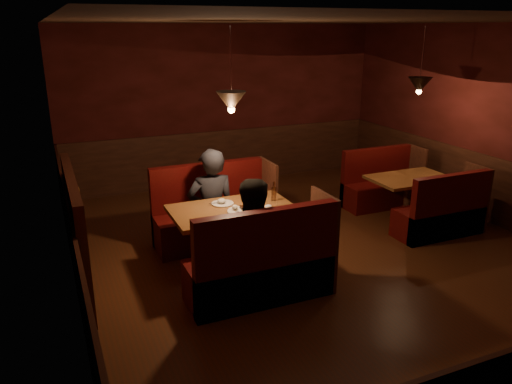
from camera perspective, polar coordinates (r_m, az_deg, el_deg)
name	(u,v)px	position (r m, az deg, el deg)	size (l,w,h in m)	color
room	(299,178)	(6.22, 4.92, 1.61)	(6.02, 7.02, 2.92)	#4B2917
main_table	(234,222)	(6.01, -2.50, -3.46)	(1.47, 0.89, 1.03)	brown
main_bench_far	(214,219)	(6.84, -4.83, -3.04)	(1.61, 0.58, 1.10)	#370908
main_bench_near	(264,270)	(5.42, 0.88, -8.95)	(1.61, 0.58, 1.10)	#370908
second_table	(409,188)	(7.95, 17.10, 0.43)	(1.20, 0.77, 0.68)	brown
second_bench_far	(381,187)	(8.55, 14.06, 0.53)	(1.33, 0.50, 0.95)	#370908
second_bench_near	(443,216)	(7.53, 20.59, -2.55)	(1.33, 0.50, 0.95)	#370908
diner_a	(211,188)	(6.41, -5.16, 0.43)	(0.64, 0.42, 1.74)	black
diner_b	(258,223)	(5.36, 0.20, -3.56)	(0.81, 0.63, 1.67)	black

